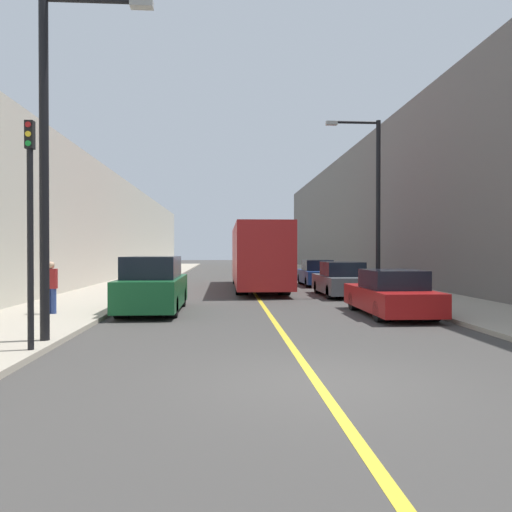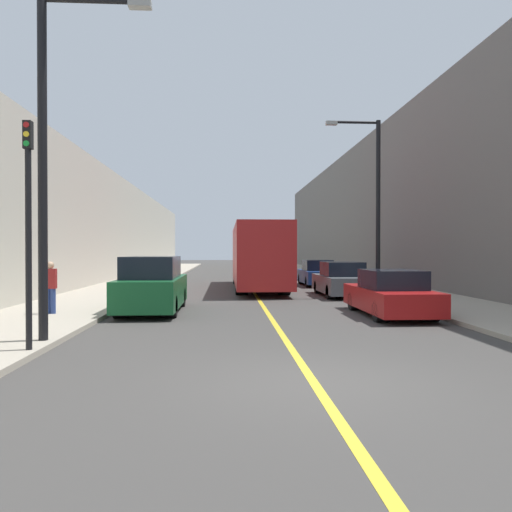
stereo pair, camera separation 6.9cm
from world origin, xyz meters
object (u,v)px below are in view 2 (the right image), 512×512
Objects in this scene: car_right_far at (317,274)px; street_lamp_left at (52,144)px; parked_suv_left at (153,286)px; street_lamp_right at (374,196)px; bus at (258,255)px; traffic_light at (28,226)px; car_right_mid at (341,281)px; car_right_near at (390,295)px; pedestrian at (50,287)px.

street_lamp_left is at bearing -116.85° from car_right_far.
parked_suv_left is 0.65× the size of street_lamp_right.
traffic_light is at bearing -108.20° from bus.
car_right_far is (0.12, 6.72, -0.02)m from car_right_mid.
bus reaches higher than car_right_far.
street_lamp_right is (10.30, 10.66, 0.11)m from street_lamp_left.
street_lamp_right reaches higher than car_right_near.
parked_suv_left is at bearing 22.87° from pedestrian.
car_right_near is 10.83m from traffic_light.
parked_suv_left is 3.19m from pedestrian.
bus is at bearing 71.80° from traffic_light.
car_right_mid is at bearing 51.42° from street_lamp_left.
street_lamp_right is at bearing 45.97° from street_lamp_left.
bus is at bearing 71.03° from street_lamp_left.
pedestrian is (-7.14, -11.32, -0.86)m from bus.
parked_suv_left reaches higher than pedestrian.
parked_suv_left is 14.43m from car_right_far.
car_right_mid is 6.72m from car_right_far.
car_right_far is 21.25m from traffic_light.
street_lamp_left is at bearing -153.42° from car_right_near.
car_right_mid is 14.89m from street_lamp_left.
traffic_light reaches higher than car_right_near.
car_right_near is (7.71, -1.38, -0.21)m from parked_suv_left.
street_lamp_right is at bearing -80.82° from car_right_far.
bus is at bearing 132.24° from street_lamp_right.
traffic_light is (-9.10, -5.55, 1.90)m from car_right_near.
car_right_near is (3.51, -11.46, -1.16)m from bus.
traffic_light is (-9.22, -19.05, 1.88)m from car_right_far.
street_lamp_left is (-5.48, -15.96, 2.57)m from bus.
car_right_far is at bearing 63.15° from street_lamp_left.
street_lamp_right is at bearing 26.72° from pedestrian.
pedestrian is (-2.94, -1.24, 0.09)m from parked_suv_left.
street_lamp_right is at bearing 48.36° from traffic_light.
street_lamp_right reaches higher than parked_suv_left.
pedestrian is at bearing -128.86° from car_right_far.
car_right_far reaches higher than car_right_near.
bus reaches higher than car_right_near.
street_lamp_left is 6.00m from pedestrian.
car_right_near is at bearing -90.50° from car_right_far.
car_right_far is at bearing 64.18° from traffic_light.
pedestrian is at bearing 105.21° from traffic_light.
street_lamp_right reaches higher than car_right_mid.
car_right_near is 6.78m from car_right_mid.
car_right_near is 0.61× the size of street_lamp_right.
bus is at bearing 107.04° from car_right_near.
parked_suv_left reaches higher than car_right_near.
bus is at bearing -150.60° from car_right_far.
parked_suv_left is at bearing -122.84° from car_right_far.
street_lamp_left reaches higher than pedestrian.
car_right_far is at bearing 29.40° from bus.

